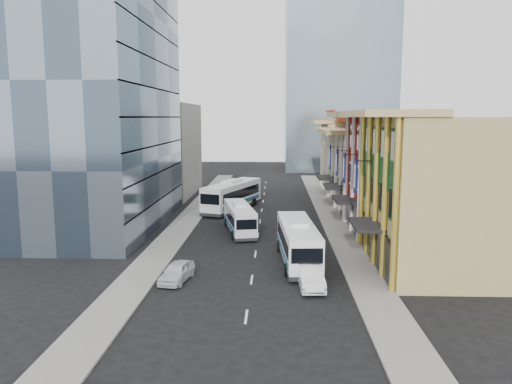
{
  "coord_description": "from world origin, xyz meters",
  "views": [
    {
      "loc": [
        1.7,
        -34.75,
        11.99
      ],
      "look_at": [
        -0.29,
        17.01,
        4.2
      ],
      "focal_mm": 35.0,
      "sensor_mm": 36.0,
      "label": 1
    }
  ],
  "objects_px": {
    "sedan_left": "(177,272)",
    "bus_left_near": "(240,217)",
    "office_tower": "(101,89)",
    "shophouse_tan": "(429,193)",
    "bus_right": "(298,241)",
    "sedan_right": "(311,277)",
    "bus_left_far": "(232,195)"
  },
  "relations": [
    {
      "from": "bus_left_near",
      "to": "sedan_left",
      "type": "height_order",
      "value": "bus_left_near"
    },
    {
      "from": "office_tower",
      "to": "bus_left_far",
      "type": "distance_m",
      "value": 21.04
    },
    {
      "from": "shophouse_tan",
      "to": "bus_left_near",
      "type": "distance_m",
      "value": 20.18
    },
    {
      "from": "bus_left_far",
      "to": "sedan_left",
      "type": "height_order",
      "value": "bus_left_far"
    },
    {
      "from": "sedan_left",
      "to": "office_tower",
      "type": "bearing_deg",
      "value": 131.56
    },
    {
      "from": "office_tower",
      "to": "sedan_left",
      "type": "relative_size",
      "value": 7.04
    },
    {
      "from": "bus_left_near",
      "to": "bus_right",
      "type": "distance_m",
      "value": 12.25
    },
    {
      "from": "shophouse_tan",
      "to": "sedan_right",
      "type": "relative_size",
      "value": 2.96
    },
    {
      "from": "bus_left_far",
      "to": "bus_right",
      "type": "xyz_separation_m",
      "value": [
        7.45,
        -23.41,
        -0.18
      ]
    },
    {
      "from": "office_tower",
      "to": "sedan_left",
      "type": "xyz_separation_m",
      "value": [
        11.5,
        -18.58,
        -14.28
      ]
    },
    {
      "from": "office_tower",
      "to": "shophouse_tan",
      "type": "bearing_deg",
      "value": -24.3
    },
    {
      "from": "office_tower",
      "to": "bus_right",
      "type": "bearing_deg",
      "value": -33.03
    },
    {
      "from": "office_tower",
      "to": "bus_right",
      "type": "height_order",
      "value": "office_tower"
    },
    {
      "from": "bus_left_far",
      "to": "sedan_right",
      "type": "height_order",
      "value": "bus_left_far"
    },
    {
      "from": "sedan_left",
      "to": "sedan_right",
      "type": "relative_size",
      "value": 0.9
    },
    {
      "from": "bus_right",
      "to": "sedan_left",
      "type": "bearing_deg",
      "value": -154.56
    },
    {
      "from": "office_tower",
      "to": "bus_left_near",
      "type": "xyz_separation_m",
      "value": [
        15.0,
        -2.54,
        -13.43
      ]
    },
    {
      "from": "shophouse_tan",
      "to": "sedan_left",
      "type": "distance_m",
      "value": 20.71
    },
    {
      "from": "office_tower",
      "to": "sedan_right",
      "type": "height_order",
      "value": "office_tower"
    },
    {
      "from": "bus_right",
      "to": "sedan_right",
      "type": "xyz_separation_m",
      "value": [
        0.64,
        -6.14,
        -1.04
      ]
    },
    {
      "from": "shophouse_tan",
      "to": "bus_left_far",
      "type": "relative_size",
      "value": 1.12
    },
    {
      "from": "shophouse_tan",
      "to": "sedan_left",
      "type": "xyz_separation_m",
      "value": [
        -19.5,
        -4.58,
        -5.28
      ]
    },
    {
      "from": "bus_left_far",
      "to": "sedan_left",
      "type": "xyz_separation_m",
      "value": [
        -1.68,
        -28.58,
        -1.28
      ]
    },
    {
      "from": "bus_left_near",
      "to": "sedan_left",
      "type": "xyz_separation_m",
      "value": [
        -3.5,
        -16.05,
        -0.85
      ]
    },
    {
      "from": "shophouse_tan",
      "to": "bus_left_far",
      "type": "xyz_separation_m",
      "value": [
        -17.82,
        23.99,
        -4.0
      ]
    },
    {
      "from": "sedan_left",
      "to": "sedan_right",
      "type": "distance_m",
      "value": 9.82
    },
    {
      "from": "shophouse_tan",
      "to": "office_tower",
      "type": "relative_size",
      "value": 0.47
    },
    {
      "from": "bus_left_near",
      "to": "bus_right",
      "type": "height_order",
      "value": "bus_right"
    },
    {
      "from": "bus_right",
      "to": "sedan_left",
      "type": "relative_size",
      "value": 2.66
    },
    {
      "from": "sedan_left",
      "to": "bus_right",
      "type": "bearing_deg",
      "value": 39.34
    },
    {
      "from": "bus_right",
      "to": "shophouse_tan",
      "type": "bearing_deg",
      "value": -7.33
    },
    {
      "from": "sedan_left",
      "to": "bus_left_near",
      "type": "bearing_deg",
      "value": 87.51
    }
  ]
}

